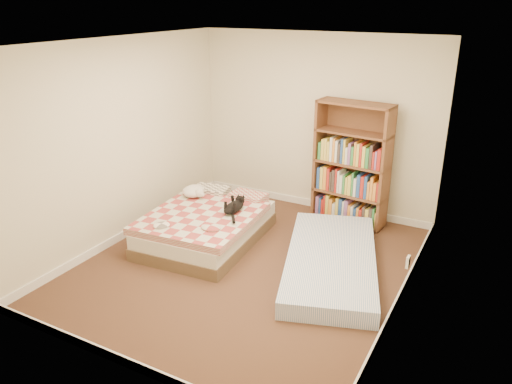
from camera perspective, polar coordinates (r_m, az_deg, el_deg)
The scene contains 6 objects.
room at distance 5.39m, azimuth -1.13°, elevation 2.83°, with size 3.51×4.01×2.51m.
bed at distance 6.39m, azimuth -5.50°, elevation -3.76°, with size 1.37×1.81×0.46m.
bookshelf at distance 6.89m, azimuth 10.79°, elevation 1.33°, with size 1.04×0.44×1.67m.
floor_mattress at distance 5.82m, azimuth 8.56°, elevation -7.81°, with size 0.98×2.18×0.20m, color #7895C8.
black_cat at distance 6.23m, azimuth -2.39°, elevation -1.64°, with size 0.25×0.65×0.15m.
white_dog at distance 6.72m, azimuth -7.13°, elevation 0.08°, with size 0.40×0.41×0.15m.
Camera 1 is at (2.52, -4.45, 2.90)m, focal length 35.00 mm.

